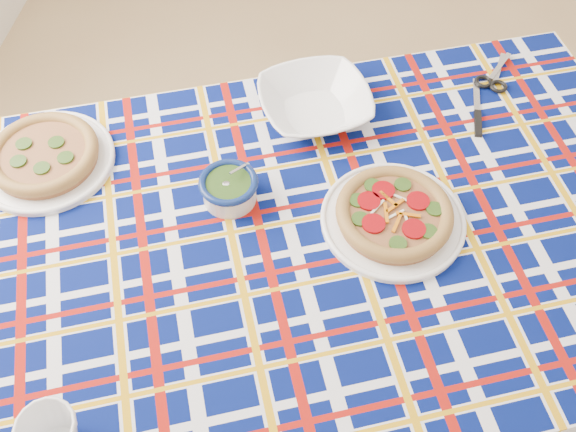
# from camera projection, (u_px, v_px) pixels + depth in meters

# --- Properties ---
(floor) EXTENTS (4.00, 4.00, 0.00)m
(floor) POSITION_uv_depth(u_px,v_px,m) (500.00, 247.00, 2.10)
(floor) COLOR #A28053
(floor) RESTS_ON ground
(dining_table) EXTENTS (1.70, 1.36, 0.70)m
(dining_table) POSITION_uv_depth(u_px,v_px,m) (319.00, 251.00, 1.34)
(dining_table) COLOR brown
(dining_table) RESTS_ON floor
(tablecloth) EXTENTS (1.74, 1.40, 0.10)m
(tablecloth) POSITION_uv_depth(u_px,v_px,m) (319.00, 245.00, 1.32)
(tablecloth) COLOR #040F50
(tablecloth) RESTS_ON dining_table
(main_focaccia_plate) EXTENTS (0.40, 0.40, 0.06)m
(main_focaccia_plate) POSITION_uv_depth(u_px,v_px,m) (394.00, 213.00, 1.27)
(main_focaccia_plate) COLOR brown
(main_focaccia_plate) RESTS_ON tablecloth
(pesto_bowl) EXTENTS (0.16, 0.16, 0.07)m
(pesto_bowl) POSITION_uv_depth(u_px,v_px,m) (229.00, 187.00, 1.30)
(pesto_bowl) COLOR #1B350E
(pesto_bowl) RESTS_ON tablecloth
(serving_bowl) EXTENTS (0.33, 0.33, 0.06)m
(serving_bowl) POSITION_uv_depth(u_px,v_px,m) (315.00, 103.00, 1.45)
(serving_bowl) COLOR white
(serving_bowl) RESTS_ON tablecloth
(second_focaccia_plate) EXTENTS (0.38, 0.38, 0.05)m
(second_focaccia_plate) POSITION_uv_depth(u_px,v_px,m) (44.00, 155.00, 1.37)
(second_focaccia_plate) COLOR brown
(second_focaccia_plate) RESTS_ON tablecloth
(table_knife) EXTENTS (0.02, 0.20, 0.01)m
(table_knife) POSITION_uv_depth(u_px,v_px,m) (477.00, 96.00, 1.50)
(table_knife) COLOR silver
(table_knife) RESTS_ON tablecloth
(kitchen_scissors) EXTENTS (0.14, 0.19, 0.01)m
(kitchen_scissors) POSITION_uv_depth(u_px,v_px,m) (499.00, 67.00, 1.56)
(kitchen_scissors) COLOR silver
(kitchen_scissors) RESTS_ON tablecloth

